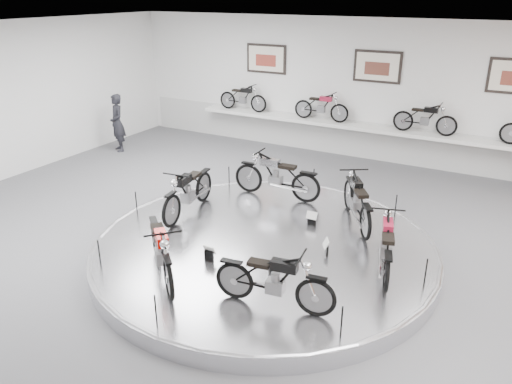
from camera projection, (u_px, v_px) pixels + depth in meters
The scene contains 19 objects.
floor at pixel (256, 263), 9.24m from camera, with size 16.00×16.00×0.00m, color #555558.
ceiling at pixel (256, 38), 7.73m from camera, with size 16.00×16.00×0.00m, color white.
wall_back at pixel (375, 92), 14.15m from camera, with size 16.00×16.00×0.00m, color white.
dado_band at pixel (371, 141), 14.69m from camera, with size 15.68×0.04×1.10m, color #BCBCBA.
display_platform at pixel (264, 249), 9.43m from camera, with size 6.40×6.40×0.30m, color silver.
platform_rim at pixel (264, 243), 9.38m from camera, with size 6.40×6.40×0.10m, color #B2B2BA.
shelf at pixel (369, 128), 14.29m from camera, with size 11.00×0.55×0.10m, color silver.
poster_left at pixel (266, 59), 15.43m from camera, with size 1.35×0.06×0.88m, color white.
poster_center at pixel (377, 67), 13.86m from camera, with size 1.35×0.06×0.88m, color white.
shelf_bike_a at pixel (243, 99), 16.02m from camera, with size 1.22×0.42×0.73m, color black, non-canonical shape.
shelf_bike_b at pixel (321, 108), 14.81m from camera, with size 1.22×0.42×0.73m, color maroon, non-canonical shape.
shelf_bike_c at pixel (425, 120), 13.46m from camera, with size 1.22×0.42×0.73m, color black, non-canonical shape.
bike_a at pixel (357, 200), 9.92m from camera, with size 1.73×0.61×1.02m, color black, non-canonical shape.
bike_b at pixel (277, 176), 11.19m from camera, with size 1.77×0.62×1.04m, color #A3A3A7, non-canonical shape.
bike_c at pixel (188, 191), 10.37m from camera, with size 1.75×0.62×1.03m, color black, non-canonical shape.
bike_d at pixel (161, 249), 8.07m from camera, with size 1.71×0.60×1.01m, color #BD0700, non-canonical shape.
bike_e at pixel (274, 280), 7.29m from camera, with size 1.59×0.56×0.94m, color black, non-canonical shape.
bike_f at pixel (387, 244), 8.27m from camera, with size 1.63×0.57×0.96m, color maroon, non-canonical shape.
visitor at pixel (117, 123), 15.33m from camera, with size 0.64×0.42×1.76m, color black.
Camera 1 is at (3.90, -7.05, 4.71)m, focal length 35.00 mm.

